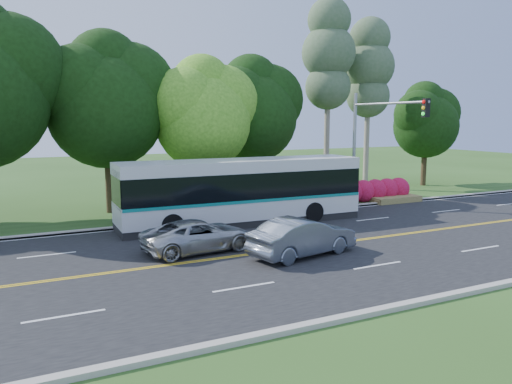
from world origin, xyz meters
name	(u,v)px	position (x,y,z in m)	size (l,w,h in m)	color
ground	(334,244)	(0.00, 0.00, 0.00)	(120.00, 120.00, 0.00)	#2C4F1A
road	(334,243)	(0.00, 0.00, 0.01)	(60.00, 14.00, 0.02)	black
curb_north	(261,214)	(0.00, 7.15, 0.07)	(60.00, 0.30, 0.15)	#ADA79C
curb_south	(467,292)	(0.00, -7.15, 0.07)	(60.00, 0.30, 0.15)	#ADA79C
grass_verge	(247,210)	(0.00, 9.00, 0.05)	(60.00, 4.00, 0.10)	#2C4F1A
lane_markings	(333,243)	(-0.09, 0.00, 0.02)	(57.60, 13.82, 0.00)	gold
tree_row	(146,97)	(-5.15, 12.13, 6.73)	(44.70, 9.10, 13.84)	black
bougainvillea_hedge	(353,193)	(7.18, 8.15, 0.72)	(9.50, 2.25, 1.50)	#A80E16
traffic_signal	(375,132)	(6.49, 5.40, 4.67)	(0.42, 6.10, 7.00)	gray
transit_bus	(242,192)	(-1.91, 5.63, 1.68)	(12.86, 3.03, 3.35)	silver
sedan	(303,237)	(-2.30, -1.08, 0.78)	(1.62, 4.64, 1.53)	slate
suv	(199,236)	(-5.79, 1.39, 0.67)	(2.17, 4.71, 1.31)	#AEB0B2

